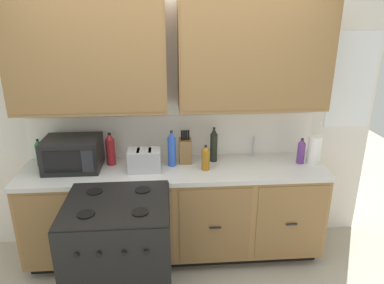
{
  "coord_description": "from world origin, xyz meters",
  "views": [
    {
      "loc": [
        -0.06,
        -2.59,
        2.21
      ],
      "look_at": [
        0.15,
        0.27,
        1.16
      ],
      "focal_mm": 33.11,
      "sensor_mm": 36.0,
      "label": 1
    }
  ],
  "objects_px": {
    "toaster": "(144,160)",
    "bottle_dark": "(214,145)",
    "stove_range": "(121,256)",
    "bottle_blue": "(172,149)",
    "microwave": "(73,154)",
    "paper_towel_roll": "(314,150)",
    "bottle_violet": "(301,151)",
    "bottle_red": "(111,149)",
    "knife_block": "(185,150)",
    "bottle_green": "(39,153)",
    "bottle_amber": "(206,158)"
  },
  "relations": [
    {
      "from": "stove_range",
      "to": "bottle_dark",
      "type": "xyz_separation_m",
      "value": [
        0.8,
        0.76,
        0.6
      ]
    },
    {
      "from": "toaster",
      "to": "bottle_red",
      "type": "distance_m",
      "value": 0.35
    },
    {
      "from": "knife_block",
      "to": "bottle_red",
      "type": "xyz_separation_m",
      "value": [
        -0.67,
        -0.0,
        0.03
      ]
    },
    {
      "from": "bottle_amber",
      "to": "knife_block",
      "type": "bearing_deg",
      "value": 131.71
    },
    {
      "from": "bottle_blue",
      "to": "bottle_red",
      "type": "bearing_deg",
      "value": 173.03
    },
    {
      "from": "toaster",
      "to": "knife_block",
      "type": "height_order",
      "value": "knife_block"
    },
    {
      "from": "bottle_dark",
      "to": "paper_towel_roll",
      "type": "bearing_deg",
      "value": -8.23
    },
    {
      "from": "bottle_amber",
      "to": "bottle_violet",
      "type": "relative_size",
      "value": 0.96
    },
    {
      "from": "microwave",
      "to": "bottle_blue",
      "type": "xyz_separation_m",
      "value": [
        0.87,
        0.0,
        0.02
      ]
    },
    {
      "from": "microwave",
      "to": "stove_range",
      "type": "bearing_deg",
      "value": -56.37
    },
    {
      "from": "toaster",
      "to": "bottle_dark",
      "type": "height_order",
      "value": "bottle_dark"
    },
    {
      "from": "paper_towel_roll",
      "to": "bottle_violet",
      "type": "bearing_deg",
      "value": 169.15
    },
    {
      "from": "microwave",
      "to": "bottle_blue",
      "type": "height_order",
      "value": "bottle_blue"
    },
    {
      "from": "stove_range",
      "to": "knife_block",
      "type": "height_order",
      "value": "knife_block"
    },
    {
      "from": "bottle_green",
      "to": "bottle_violet",
      "type": "bearing_deg",
      "value": -3.09
    },
    {
      "from": "knife_block",
      "to": "bottle_violet",
      "type": "xyz_separation_m",
      "value": [
        1.05,
        -0.1,
        0.0
      ]
    },
    {
      "from": "stove_range",
      "to": "knife_block",
      "type": "relative_size",
      "value": 3.06
    },
    {
      "from": "knife_block",
      "to": "bottle_amber",
      "type": "xyz_separation_m",
      "value": [
        0.17,
        -0.19,
        -0.0
      ]
    },
    {
      "from": "paper_towel_roll",
      "to": "bottle_amber",
      "type": "relative_size",
      "value": 1.13
    },
    {
      "from": "microwave",
      "to": "bottle_violet",
      "type": "xyz_separation_m",
      "value": [
        2.04,
        -0.03,
        -0.02
      ]
    },
    {
      "from": "knife_block",
      "to": "bottle_dark",
      "type": "height_order",
      "value": "bottle_dark"
    },
    {
      "from": "bottle_green",
      "to": "microwave",
      "type": "bearing_deg",
      "value": -17.06
    },
    {
      "from": "toaster",
      "to": "bottle_blue",
      "type": "xyz_separation_m",
      "value": [
        0.24,
        0.09,
        0.06
      ]
    },
    {
      "from": "bottle_amber",
      "to": "bottle_blue",
      "type": "xyz_separation_m",
      "value": [
        -0.29,
        0.12,
        0.05
      ]
    },
    {
      "from": "bottle_green",
      "to": "bottle_amber",
      "type": "bearing_deg",
      "value": -8.15
    },
    {
      "from": "paper_towel_roll",
      "to": "bottle_red",
      "type": "height_order",
      "value": "bottle_red"
    },
    {
      "from": "knife_block",
      "to": "bottle_violet",
      "type": "distance_m",
      "value": 1.05
    },
    {
      "from": "bottle_red",
      "to": "bottle_amber",
      "type": "xyz_separation_m",
      "value": [
        0.84,
        -0.18,
        -0.03
      ]
    },
    {
      "from": "paper_towel_roll",
      "to": "bottle_green",
      "type": "distance_m",
      "value": 2.48
    },
    {
      "from": "stove_range",
      "to": "toaster",
      "type": "distance_m",
      "value": 0.82
    },
    {
      "from": "toaster",
      "to": "bottle_violet",
      "type": "relative_size",
      "value": 1.18
    },
    {
      "from": "toaster",
      "to": "paper_towel_roll",
      "type": "bearing_deg",
      "value": 1.41
    },
    {
      "from": "toaster",
      "to": "bottle_violet",
      "type": "xyz_separation_m",
      "value": [
        1.41,
        0.06,
        0.02
      ]
    },
    {
      "from": "bottle_amber",
      "to": "bottle_dark",
      "type": "distance_m",
      "value": 0.22
    },
    {
      "from": "toaster",
      "to": "bottle_amber",
      "type": "bearing_deg",
      "value": -2.72
    },
    {
      "from": "knife_block",
      "to": "bottle_red",
      "type": "distance_m",
      "value": 0.67
    },
    {
      "from": "microwave",
      "to": "bottle_violet",
      "type": "relative_size",
      "value": 2.01
    },
    {
      "from": "knife_block",
      "to": "bottle_violet",
      "type": "height_order",
      "value": "knife_block"
    },
    {
      "from": "bottle_blue",
      "to": "bottle_green",
      "type": "relative_size",
      "value": 1.32
    },
    {
      "from": "stove_range",
      "to": "bottle_blue",
      "type": "relative_size",
      "value": 2.89
    },
    {
      "from": "microwave",
      "to": "toaster",
      "type": "xyz_separation_m",
      "value": [
        0.63,
        -0.09,
        -0.04
      ]
    },
    {
      "from": "toaster",
      "to": "bottle_amber",
      "type": "xyz_separation_m",
      "value": [
        0.53,
        -0.03,
        0.02
      ]
    },
    {
      "from": "stove_range",
      "to": "bottle_red",
      "type": "bearing_deg",
      "value": 100.2
    },
    {
      "from": "stove_range",
      "to": "microwave",
      "type": "xyz_separation_m",
      "value": [
        -0.45,
        0.68,
        0.58
      ]
    },
    {
      "from": "knife_block",
      "to": "bottle_blue",
      "type": "relative_size",
      "value": 0.94
    },
    {
      "from": "stove_range",
      "to": "bottle_blue",
      "type": "xyz_separation_m",
      "value": [
        0.41,
        0.68,
        0.6
      ]
    },
    {
      "from": "toaster",
      "to": "bottle_dark",
      "type": "xyz_separation_m",
      "value": [
        0.63,
        0.17,
        0.06
      ]
    },
    {
      "from": "bottle_dark",
      "to": "bottle_green",
      "type": "bearing_deg",
      "value": 179.32
    },
    {
      "from": "bottle_amber",
      "to": "bottle_dark",
      "type": "xyz_separation_m",
      "value": [
        0.1,
        0.19,
        0.05
      ]
    },
    {
      "from": "stove_range",
      "to": "bottle_dark",
      "type": "distance_m",
      "value": 1.26
    }
  ]
}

